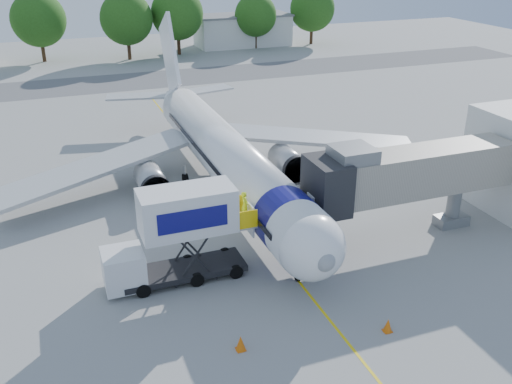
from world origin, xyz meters
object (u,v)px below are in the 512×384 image
object	(u,v)px
aircraft	(224,153)
jet_bridge	(400,175)
catering_hiloader	(177,237)
ground_tug	(403,327)

from	to	relation	value
aircraft	jet_bridge	world-z (taller)	aircraft
aircraft	catering_hiloader	distance (m)	12.77
ground_tug	jet_bridge	bearing A→B (deg)	42.09
aircraft	catering_hiloader	xyz separation A→B (m)	(-6.27, -11.12, -0.19)
aircraft	jet_bridge	bearing A→B (deg)	-54.30
jet_bridge	ground_tug	size ratio (longest dim) A/B	3.24
jet_bridge	catering_hiloader	bearing A→B (deg)	-179.99
aircraft	jet_bridge	distance (m)	13.77
jet_bridge	ground_tug	xyz separation A→B (m)	(-5.46, -9.09, -3.53)
catering_hiloader	jet_bridge	bearing A→B (deg)	0.01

